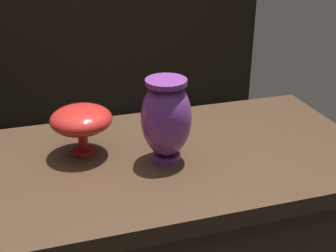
# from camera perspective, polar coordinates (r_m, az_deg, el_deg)

# --- Properties ---
(back_display_shelf) EXTENTS (2.60, 0.40, 0.99)m
(back_display_shelf) POSITION_cam_1_polar(r_m,az_deg,el_deg) (3.46, -10.69, 9.07)
(back_display_shelf) COLOR black
(back_display_shelf) RESTS_ON ground_plane
(vase_centerpiece) EXTENTS (0.14, 0.14, 0.25)m
(vase_centerpiece) POSITION_cam_1_polar(r_m,az_deg,el_deg) (1.23, -0.23, 1.01)
(vase_centerpiece) COLOR #7A388E
(vase_centerpiece) RESTS_ON display_plinth
(vase_tall_behind) EXTENTS (0.18, 0.18, 0.15)m
(vase_tall_behind) POSITION_cam_1_polar(r_m,az_deg,el_deg) (1.31, -10.96, 0.67)
(vase_tall_behind) COLOR red
(vase_tall_behind) RESTS_ON display_plinth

